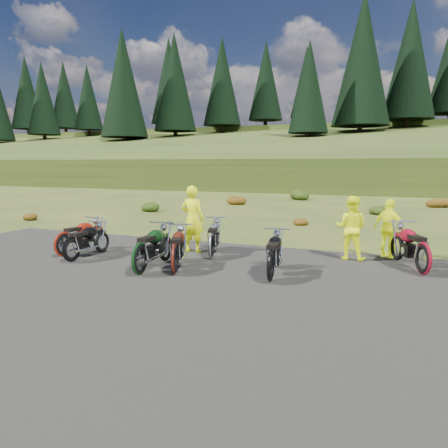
% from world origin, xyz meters
% --- Properties ---
extents(ground, '(300.00, 300.00, 0.00)m').
position_xyz_m(ground, '(0.00, 0.00, 0.00)').
color(ground, '#344517').
rests_on(ground, ground).
extents(gravel_pad, '(20.00, 12.00, 0.04)m').
position_xyz_m(gravel_pad, '(0.00, -2.00, 0.00)').
color(gravel_pad, black).
rests_on(gravel_pad, ground).
extents(hill_slope, '(300.00, 45.97, 9.37)m').
position_xyz_m(hill_slope, '(0.00, 50.00, 0.00)').
color(hill_slope, '#2D4015').
rests_on(hill_slope, ground).
extents(hill_plateau, '(300.00, 90.00, 9.17)m').
position_xyz_m(hill_plateau, '(0.00, 110.00, 0.00)').
color(hill_plateau, '#2D4015').
rests_on(hill_plateau, ground).
extents(conifer_9, '(7.48, 7.48, 19.00)m').
position_xyz_m(conifer_9, '(-81.00, 71.00, 19.26)').
color(conifer_9, black).
rests_on(conifer_9, ground).
extents(conifer_10, '(7.04, 7.04, 18.00)m').
position_xyz_m(conifer_10, '(-75.00, 77.00, 19.16)').
color(conifer_10, black).
rests_on(conifer_10, ground).
extents(conifer_12, '(6.16, 6.16, 16.00)m').
position_xyz_m(conifer_12, '(-63.00, 58.00, 15.17)').
color(conifer_12, black).
rests_on(conifer_12, ground).
extents(conifer_13, '(5.72, 5.72, 15.00)m').
position_xyz_m(conifer_13, '(-57.00, 64.00, 15.86)').
color(conifer_13, black).
rests_on(conifer_13, ground).
extents(conifer_14, '(5.28, 5.28, 14.00)m').
position_xyz_m(conifer_14, '(-51.00, 70.00, 16.55)').
color(conifer_14, black).
rests_on(conifer_14, ground).
extents(conifer_15, '(7.92, 7.92, 20.00)m').
position_xyz_m(conifer_15, '(-45.00, 76.00, 20.16)').
color(conifer_15, black).
rests_on(conifer_15, ground).
extents(conifer_16, '(7.48, 7.48, 19.00)m').
position_xyz_m(conifer_16, '(-39.00, 51.00, 15.28)').
color(conifer_16, black).
rests_on(conifer_16, ground).
extents(conifer_17, '(7.04, 7.04, 18.00)m').
position_xyz_m(conifer_17, '(-33.00, 57.00, 15.97)').
color(conifer_17, black).
rests_on(conifer_17, ground).
extents(conifer_18, '(6.60, 6.60, 17.00)m').
position_xyz_m(conifer_18, '(-27.00, 63.00, 16.66)').
color(conifer_18, black).
rests_on(conifer_18, ground).
extents(conifer_19, '(6.16, 6.16, 16.00)m').
position_xyz_m(conifer_19, '(-21.00, 69.00, 17.36)').
color(conifer_19, black).
rests_on(conifer_19, ground).
extents(conifer_20, '(5.72, 5.72, 15.00)m').
position_xyz_m(conifer_20, '(-15.00, 75.00, 17.65)').
color(conifer_20, black).
rests_on(conifer_20, ground).
extents(conifer_21, '(5.28, 5.28, 14.00)m').
position_xyz_m(conifer_21, '(-9.00, 50.00, 12.56)').
color(conifer_21, black).
rests_on(conifer_21, ground).
extents(conifer_22, '(7.92, 7.92, 20.00)m').
position_xyz_m(conifer_22, '(-3.00, 56.00, 16.77)').
color(conifer_22, black).
rests_on(conifer_22, ground).
extents(conifer_23, '(7.48, 7.48, 19.00)m').
position_xyz_m(conifer_23, '(3.00, 62.00, 17.47)').
color(conifer_23, black).
rests_on(conifer_23, ground).
extents(shrub_0, '(0.77, 0.77, 0.45)m').
position_xyz_m(shrub_0, '(-12.00, 6.00, 0.23)').
color(shrub_0, '#71310E').
rests_on(shrub_0, ground).
extents(shrub_1, '(1.03, 1.03, 0.61)m').
position_xyz_m(shrub_1, '(-9.10, 11.30, 0.31)').
color(shrub_1, '#1D360D').
rests_on(shrub_1, ground).
extents(shrub_2, '(1.30, 1.30, 0.77)m').
position_xyz_m(shrub_2, '(-6.20, 16.60, 0.38)').
color(shrub_2, '#71310E').
rests_on(shrub_2, ground).
extents(shrub_3, '(1.56, 1.56, 0.92)m').
position_xyz_m(shrub_3, '(-3.30, 21.90, 0.46)').
color(shrub_3, '#1D360D').
rests_on(shrub_3, ground).
extents(shrub_4, '(0.77, 0.77, 0.45)m').
position_xyz_m(shrub_4, '(-0.40, 9.20, 0.23)').
color(shrub_4, '#71310E').
rests_on(shrub_4, ground).
extents(shrub_5, '(1.03, 1.03, 0.61)m').
position_xyz_m(shrub_5, '(2.50, 14.50, 0.31)').
color(shrub_5, '#1D360D').
rests_on(shrub_5, ground).
extents(shrub_6, '(1.30, 1.30, 0.77)m').
position_xyz_m(shrub_6, '(5.40, 19.80, 0.38)').
color(shrub_6, '#71310E').
rests_on(shrub_6, ground).
extents(motorcycle_0, '(0.63, 1.86, 0.97)m').
position_xyz_m(motorcycle_0, '(-4.20, -0.08, 0.00)').
color(motorcycle_0, black).
rests_on(motorcycle_0, ground).
extents(motorcycle_1, '(0.85, 1.98, 1.01)m').
position_xyz_m(motorcycle_1, '(-4.87, 0.37, 0.00)').
color(motorcycle_1, maroon).
rests_on(motorcycle_1, ground).
extents(motorcycle_2, '(0.93, 2.18, 1.11)m').
position_xyz_m(motorcycle_2, '(-1.79, -0.53, 0.00)').
color(motorcycle_2, black).
rests_on(motorcycle_2, ground).
extents(motorcycle_3, '(1.19, 2.06, 1.02)m').
position_xyz_m(motorcycle_3, '(-1.04, 1.76, 0.00)').
color(motorcycle_3, '#B4B5BA').
rests_on(motorcycle_3, ground).
extents(motorcycle_4, '(1.34, 2.10, 1.05)m').
position_xyz_m(motorcycle_4, '(-1.11, -0.13, 0.00)').
color(motorcycle_4, '#4F150D').
rests_on(motorcycle_4, ground).
extents(motorcycle_5, '(0.99, 2.08, 1.05)m').
position_xyz_m(motorcycle_5, '(1.15, 0.06, 0.00)').
color(motorcycle_5, black).
rests_on(motorcycle_5, ground).
extents(motorcycle_6, '(1.54, 2.26, 1.13)m').
position_xyz_m(motorcycle_6, '(4.21, 2.02, 0.00)').
color(motorcycle_6, maroon).
rests_on(motorcycle_6, ground).
extents(person_middle, '(0.70, 0.46, 1.93)m').
position_xyz_m(person_middle, '(-1.89, 2.33, 0.96)').
color(person_middle, '#E8F40C').
rests_on(person_middle, ground).
extents(person_right_a, '(0.88, 0.71, 1.70)m').
position_xyz_m(person_right_a, '(2.45, 3.08, 0.85)').
color(person_right_a, '#E8F40C').
rests_on(person_right_a, ground).
extents(person_right_b, '(1.01, 0.81, 1.61)m').
position_xyz_m(person_right_b, '(3.38, 3.74, 0.80)').
color(person_right_b, '#E8F40C').
rests_on(person_right_b, ground).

